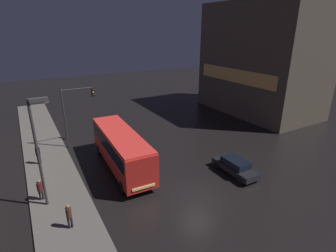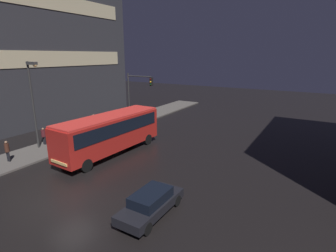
{
  "view_description": "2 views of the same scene",
  "coord_description": "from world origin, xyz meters",
  "px_view_note": "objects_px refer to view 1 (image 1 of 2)",
  "views": [
    {
      "loc": [
        -10.17,
        -13.21,
        11.87
      ],
      "look_at": [
        2.49,
        8.81,
        2.44
      ],
      "focal_mm": 28.0,
      "sensor_mm": 36.0,
      "label": 1
    },
    {
      "loc": [
        12.04,
        -9.04,
        8.38
      ],
      "look_at": [
        1.41,
        8.96,
        2.72
      ],
      "focal_mm": 28.0,
      "sensor_mm": 36.0,
      "label": 2
    }
  ],
  "objects_px": {
    "bus_near": "(121,147)",
    "car_taxi": "(235,166)",
    "pedestrian_near": "(38,153)",
    "street_lamp_sidewalk": "(39,137)",
    "traffic_light_main": "(75,107)",
    "pedestrian_mid": "(40,188)",
    "pedestrian_far": "(69,214)"
  },
  "relations": [
    {
      "from": "pedestrian_mid",
      "to": "bus_near",
      "type": "bearing_deg",
      "value": -26.22
    },
    {
      "from": "pedestrian_near",
      "to": "pedestrian_mid",
      "type": "distance_m",
      "value": 6.04
    },
    {
      "from": "pedestrian_mid",
      "to": "pedestrian_far",
      "type": "height_order",
      "value": "pedestrian_far"
    },
    {
      "from": "car_taxi",
      "to": "pedestrian_near",
      "type": "xyz_separation_m",
      "value": [
        -14.64,
        10.12,
        0.55
      ]
    },
    {
      "from": "pedestrian_near",
      "to": "street_lamp_sidewalk",
      "type": "distance_m",
      "value": 7.91
    },
    {
      "from": "bus_near",
      "to": "car_taxi",
      "type": "bearing_deg",
      "value": 147.16
    },
    {
      "from": "pedestrian_near",
      "to": "street_lamp_sidewalk",
      "type": "relative_size",
      "value": 0.24
    },
    {
      "from": "bus_near",
      "to": "pedestrian_mid",
      "type": "xyz_separation_m",
      "value": [
        -6.86,
        -1.73,
        -0.99
      ]
    },
    {
      "from": "pedestrian_far",
      "to": "traffic_light_main",
      "type": "distance_m",
      "value": 13.53
    },
    {
      "from": "pedestrian_far",
      "to": "street_lamp_sidewalk",
      "type": "height_order",
      "value": "street_lamp_sidewalk"
    },
    {
      "from": "pedestrian_near",
      "to": "traffic_light_main",
      "type": "xyz_separation_m",
      "value": [
        4.15,
        2.62,
        3.11
      ]
    },
    {
      "from": "pedestrian_near",
      "to": "traffic_light_main",
      "type": "bearing_deg",
      "value": -48.51
    },
    {
      "from": "bus_near",
      "to": "pedestrian_far",
      "type": "relative_size",
      "value": 6.05
    },
    {
      "from": "bus_near",
      "to": "pedestrian_mid",
      "type": "bearing_deg",
      "value": 16.75
    },
    {
      "from": "street_lamp_sidewalk",
      "to": "bus_near",
      "type": "bearing_deg",
      "value": 21.63
    },
    {
      "from": "pedestrian_near",
      "to": "pedestrian_far",
      "type": "xyz_separation_m",
      "value": [
        0.86,
        -10.1,
        -0.11
      ]
    },
    {
      "from": "pedestrian_near",
      "to": "pedestrian_mid",
      "type": "bearing_deg",
      "value": -174.58
    },
    {
      "from": "car_taxi",
      "to": "street_lamp_sidewalk",
      "type": "bearing_deg",
      "value": -12.37
    },
    {
      "from": "pedestrian_far",
      "to": "street_lamp_sidewalk",
      "type": "bearing_deg",
      "value": -30.3
    },
    {
      "from": "bus_near",
      "to": "street_lamp_sidewalk",
      "type": "bearing_deg",
      "value": 24.24
    },
    {
      "from": "pedestrian_mid",
      "to": "traffic_light_main",
      "type": "height_order",
      "value": "traffic_light_main"
    },
    {
      "from": "car_taxi",
      "to": "traffic_light_main",
      "type": "height_order",
      "value": "traffic_light_main"
    },
    {
      "from": "pedestrian_near",
      "to": "pedestrian_mid",
      "type": "xyz_separation_m",
      "value": [
        -0.4,
        -6.03,
        -0.13
      ]
    },
    {
      "from": "bus_near",
      "to": "pedestrian_far",
      "type": "xyz_separation_m",
      "value": [
        -5.6,
        -5.8,
        -0.97
      ]
    },
    {
      "from": "bus_near",
      "to": "pedestrian_mid",
      "type": "distance_m",
      "value": 7.15
    },
    {
      "from": "pedestrian_near",
      "to": "car_taxi",
      "type": "bearing_deg",
      "value": -115.46
    },
    {
      "from": "car_taxi",
      "to": "traffic_light_main",
      "type": "bearing_deg",
      "value": -50.1
    },
    {
      "from": "pedestrian_far",
      "to": "street_lamp_sidewalk",
      "type": "relative_size",
      "value": 0.22
    },
    {
      "from": "car_taxi",
      "to": "pedestrian_mid",
      "type": "height_order",
      "value": "pedestrian_mid"
    },
    {
      "from": "pedestrian_mid",
      "to": "pedestrian_far",
      "type": "bearing_deg",
      "value": -113.16
    },
    {
      "from": "bus_near",
      "to": "street_lamp_sidewalk",
      "type": "distance_m",
      "value": 7.53
    },
    {
      "from": "car_taxi",
      "to": "traffic_light_main",
      "type": "relative_size",
      "value": 0.67
    }
  ]
}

